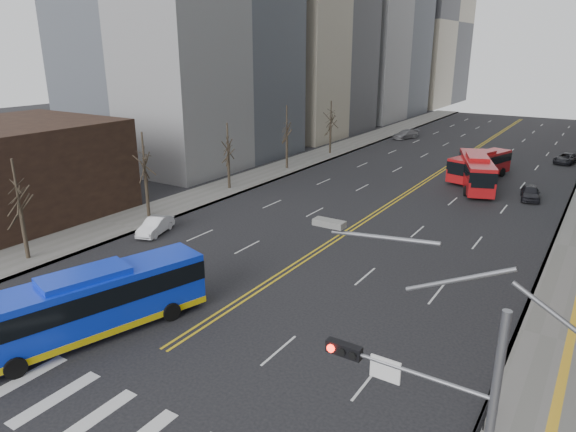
{
  "coord_description": "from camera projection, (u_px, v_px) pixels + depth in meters",
  "views": [
    {
      "loc": [
        16.63,
        -9.88,
        13.9
      ],
      "look_at": [
        0.35,
        15.64,
        3.95
      ],
      "focal_mm": 32.0,
      "sensor_mm": 36.0,
      "label": 1
    }
  ],
  "objects": [
    {
      "name": "crosswalk",
      "position": [
        73.0,
        409.0,
        20.75
      ],
      "size": [
        26.7,
        4.0,
        0.01
      ],
      "color": "silver",
      "rests_on": "ground"
    },
    {
      "name": "sidewalk_left",
      "position": [
        300.0,
        162.0,
        65.2
      ],
      "size": [
        5.0,
        130.0,
        0.15
      ],
      "primitive_type": "cube",
      "color": "slate",
      "rests_on": "ground"
    },
    {
      "name": "red_bus_far",
      "position": [
        476.0,
        170.0,
        52.91
      ],
      "size": [
        6.06,
        11.08,
        3.46
      ],
      "color": "#AB1215",
      "rests_on": "ground"
    },
    {
      "name": "ground",
      "position": [
        73.0,
        409.0,
        20.75
      ],
      "size": [
        220.0,
        220.0,
        0.0
      ],
      "primitive_type": "plane",
      "color": "black"
    },
    {
      "name": "car_dark_mid",
      "position": [
        530.0,
        193.0,
        49.16
      ],
      "size": [
        2.32,
        4.27,
        1.38
      ],
      "primitive_type": "imported",
      "rotation": [
        0.0,
        0.0,
        0.18
      ],
      "color": "black",
      "rests_on": "ground"
    },
    {
      "name": "street_trees",
      "position": [
        327.0,
        144.0,
        50.57
      ],
      "size": [
        35.2,
        47.2,
        7.6
      ],
      "color": "black",
      "rests_on": "ground"
    },
    {
      "name": "centerline",
      "position": [
        453.0,
        163.0,
        64.8
      ],
      "size": [
        0.55,
        100.0,
        0.01
      ],
      "color": "gold",
      "rests_on": "ground"
    },
    {
      "name": "car_dark_far",
      "position": [
        566.0,
        158.0,
        64.6
      ],
      "size": [
        2.98,
        4.93,
        1.28
      ],
      "primitive_type": "imported",
      "rotation": [
        0.0,
        0.0,
        -0.2
      ],
      "color": "black",
      "rests_on": "ground"
    },
    {
      "name": "car_silver",
      "position": [
        406.0,
        134.0,
        82.2
      ],
      "size": [
        3.5,
        5.18,
        1.39
      ],
      "primitive_type": "imported",
      "rotation": [
        0.0,
        0.0,
        -0.36
      ],
      "color": "gray",
      "rests_on": "ground"
    },
    {
      "name": "signal_mast",
      "position": [
        435.0,
        401.0,
        13.8
      ],
      "size": [
        5.37,
        0.37,
        9.39
      ],
      "color": "gray",
      "rests_on": "ground"
    },
    {
      "name": "car_white",
      "position": [
        155.0,
        226.0,
        40.11
      ],
      "size": [
        2.45,
        4.12,
        1.28
      ],
      "primitive_type": "imported",
      "rotation": [
        0.0,
        0.0,
        0.3
      ],
      "color": "white",
      "rests_on": "ground"
    },
    {
      "name": "blue_bus",
      "position": [
        88.0,
        303.0,
        25.44
      ],
      "size": [
        5.84,
        12.26,
        3.5
      ],
      "color": "#0E30DA",
      "rests_on": "ground"
    },
    {
      "name": "red_bus_near",
      "position": [
        480.0,
        164.0,
        56.46
      ],
      "size": [
        4.93,
        9.98,
        3.13
      ],
      "color": "#AB1215",
      "rests_on": "ground"
    }
  ]
}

